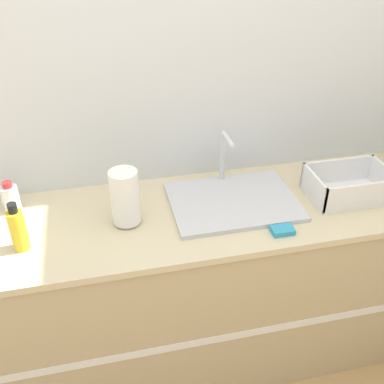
{
  "coord_description": "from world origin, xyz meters",
  "views": [
    {
      "loc": [
        -0.21,
        -1.24,
        2.05
      ],
      "look_at": [
        0.13,
        0.28,
        1.04
      ],
      "focal_mm": 42.0,
      "sensor_mm": 36.0,
      "label": 1
    }
  ],
  "objects_px": {
    "dish_rack": "(348,187)",
    "bottle_yellow": "(18,229)",
    "bottle_white_spray": "(11,198)",
    "sink": "(233,199)",
    "paper_towel_roll": "(125,198)"
  },
  "relations": [
    {
      "from": "dish_rack",
      "to": "bottle_yellow",
      "type": "xyz_separation_m",
      "value": [
        -1.41,
        -0.05,
        0.04
      ]
    },
    {
      "from": "bottle_white_spray",
      "to": "dish_rack",
      "type": "bearing_deg",
      "value": -8.68
    },
    {
      "from": "bottle_yellow",
      "to": "sink",
      "type": "bearing_deg",
      "value": 7.66
    },
    {
      "from": "bottle_yellow",
      "to": "paper_towel_roll",
      "type": "bearing_deg",
      "value": 10.31
    },
    {
      "from": "bottle_yellow",
      "to": "bottle_white_spray",
      "type": "bearing_deg",
      "value": 102.49
    },
    {
      "from": "dish_rack",
      "to": "bottle_yellow",
      "type": "bearing_deg",
      "value": -177.81
    },
    {
      "from": "sink",
      "to": "bottle_yellow",
      "type": "relative_size",
      "value": 2.7
    },
    {
      "from": "dish_rack",
      "to": "bottle_white_spray",
      "type": "height_order",
      "value": "bottle_white_spray"
    },
    {
      "from": "sink",
      "to": "bottle_yellow",
      "type": "bearing_deg",
      "value": -172.34
    },
    {
      "from": "sink",
      "to": "bottle_white_spray",
      "type": "bearing_deg",
      "value": 170.5
    },
    {
      "from": "paper_towel_roll",
      "to": "bottle_white_spray",
      "type": "distance_m",
      "value": 0.52
    },
    {
      "from": "paper_towel_roll",
      "to": "bottle_white_spray",
      "type": "bearing_deg",
      "value": 156.89
    },
    {
      "from": "dish_rack",
      "to": "paper_towel_roll",
      "type": "bearing_deg",
      "value": 178.76
    },
    {
      "from": "paper_towel_roll",
      "to": "dish_rack",
      "type": "xyz_separation_m",
      "value": [
        0.99,
        -0.02,
        -0.08
      ]
    },
    {
      "from": "sink",
      "to": "dish_rack",
      "type": "relative_size",
      "value": 1.56
    }
  ]
}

